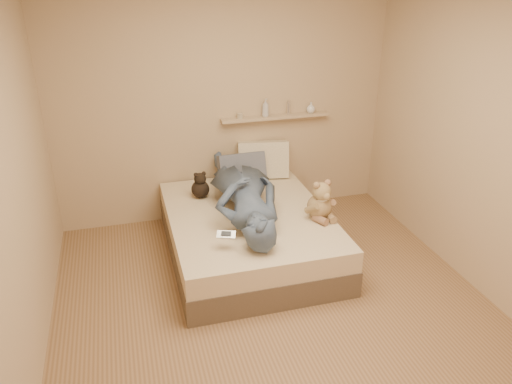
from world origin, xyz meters
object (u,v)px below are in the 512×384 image
object	(u,v)px
person	(244,193)
pillow_cream	(263,160)
teddy_bear	(321,203)
dark_plush	(200,186)
bed	(248,234)
wall_shelf	(275,117)
game_console	(226,234)
pillow_grey	(242,169)

from	to	relation	value
person	pillow_cream	bearing A→B (deg)	-113.16
teddy_bear	dark_plush	xyz separation A→B (m)	(-1.00, 0.75, -0.04)
bed	teddy_bear	world-z (taller)	teddy_bear
dark_plush	wall_shelf	world-z (taller)	wall_shelf
game_console	person	distance (m)	0.69
bed	dark_plush	xyz separation A→B (m)	(-0.37, 0.48, 0.35)
dark_plush	pillow_grey	distance (m)	0.54
teddy_bear	dark_plush	distance (m)	1.25
bed	wall_shelf	size ratio (longest dim) A/B	1.58
game_console	bed	bearing A→B (deg)	59.58
pillow_grey	wall_shelf	bearing A→B (deg)	26.90
dark_plush	person	xyz separation A→B (m)	(0.34, -0.44, 0.08)
game_console	pillow_cream	size ratio (longest dim) A/B	0.31
dark_plush	person	world-z (taller)	person
pillow_grey	teddy_bear	bearing A→B (deg)	-62.32
game_console	dark_plush	world-z (taller)	dark_plush
bed	pillow_cream	bearing A→B (deg)	64.57
bed	person	size ratio (longest dim) A/B	1.12
pillow_grey	person	distance (m)	0.67
teddy_bear	pillow_cream	world-z (taller)	pillow_cream
bed	game_console	distance (m)	0.76
bed	pillow_cream	world-z (taller)	pillow_cream
pillow_cream	wall_shelf	xyz separation A→B (m)	(0.16, 0.08, 0.45)
dark_plush	pillow_cream	size ratio (longest dim) A/B	0.51
bed	pillow_cream	size ratio (longest dim) A/B	3.45
game_console	pillow_grey	distance (m)	1.35
teddy_bear	wall_shelf	world-z (taller)	wall_shelf
teddy_bear	pillow_cream	size ratio (longest dim) A/B	0.70
bed	dark_plush	size ratio (longest dim) A/B	6.76
pillow_cream	pillow_grey	xyz separation A→B (m)	(-0.28, -0.14, -0.03)
game_console	pillow_cream	world-z (taller)	pillow_cream
bed	pillow_cream	distance (m)	1.01
wall_shelf	game_console	bearing A→B (deg)	-120.89
dark_plush	pillow_cream	bearing A→B (deg)	24.72
person	teddy_bear	bearing A→B (deg)	159.72
teddy_bear	wall_shelf	bearing A→B (deg)	93.58
game_console	wall_shelf	size ratio (longest dim) A/B	0.14
person	wall_shelf	size ratio (longest dim) A/B	1.41
person	game_console	bearing A→B (deg)	67.94
dark_plush	person	size ratio (longest dim) A/B	0.17
game_console	person	bearing A→B (deg)	63.09
dark_plush	person	bearing A→B (deg)	-52.30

